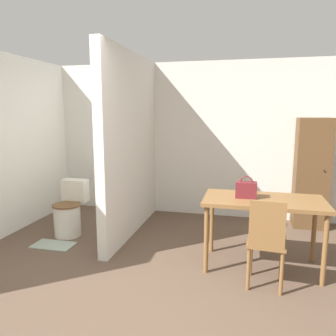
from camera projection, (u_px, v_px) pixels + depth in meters
wall_back at (195, 140)px, 5.43m from camera, size 5.71×0.12×2.50m
partition_wall at (131, 145)px, 4.56m from camera, size 0.12×2.04×2.50m
dining_table at (263, 207)px, 3.55m from camera, size 1.28×0.67×0.78m
wooden_chair at (267, 240)px, 3.14m from camera, size 0.39×0.39×0.91m
toilet at (69, 212)px, 4.59m from camera, size 0.38×0.53×0.75m
handbag at (246, 190)px, 3.57m from camera, size 0.23×0.13×0.24m
wooden_cabinet at (311, 173)px, 4.83m from camera, size 0.47×0.40×1.63m
bath_mat at (53, 245)px, 4.24m from camera, size 0.53×0.30×0.01m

